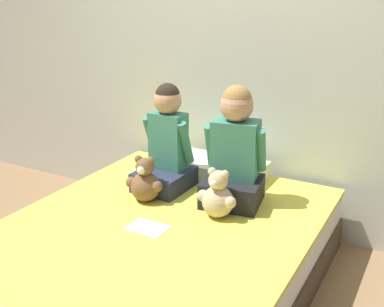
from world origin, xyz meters
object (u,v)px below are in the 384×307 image
at_px(child_on_right, 235,152).
at_px(pillow_at_headboard, 219,169).
at_px(child_on_left, 167,145).
at_px(sign_card, 148,228).
at_px(teddy_bear_held_by_right_child, 218,197).
at_px(teddy_bear_held_by_left_child, 145,182).
at_px(bed, 155,260).

distance_m(child_on_right, pillow_at_headboard, 0.45).
distance_m(child_on_left, sign_card, 0.62).
bearing_deg(teddy_bear_held_by_right_child, child_on_left, 157.19).
height_order(teddy_bear_held_by_left_child, pillow_at_headboard, teddy_bear_held_by_left_child).
bearing_deg(child_on_right, teddy_bear_held_by_left_child, -161.94).
relative_size(child_on_right, pillow_at_headboard, 1.15).
bearing_deg(bed, teddy_bear_held_by_left_child, 131.19).
distance_m(teddy_bear_held_by_left_child, sign_card, 0.36).
height_order(bed, pillow_at_headboard, pillow_at_headboard).
height_order(teddy_bear_held_by_left_child, teddy_bear_held_by_right_child, same).
distance_m(child_on_right, sign_card, 0.65).
distance_m(bed, sign_card, 0.20).
relative_size(child_on_left, pillow_at_headboard, 1.10).
bearing_deg(teddy_bear_held_by_left_child, child_on_left, 82.41).
bearing_deg(teddy_bear_held_by_left_child, teddy_bear_held_by_right_child, -5.21).
distance_m(teddy_bear_held_by_right_child, pillow_at_headboard, 0.57).
bearing_deg(pillow_at_headboard, child_on_left, -127.07).
xyz_separation_m(bed, teddy_bear_held_by_left_child, (-0.22, 0.25, 0.32)).
height_order(child_on_left, sign_card, child_on_left).
bearing_deg(child_on_left, bed, -63.95).
relative_size(child_on_right, teddy_bear_held_by_left_child, 2.48).
bearing_deg(teddy_bear_held_by_right_child, sign_card, -127.44).
bearing_deg(bed, sign_card, -128.26).
height_order(bed, sign_card, sign_card).
xyz_separation_m(child_on_right, teddy_bear_held_by_left_child, (-0.45, -0.24, -0.19)).
height_order(teddy_bear_held_by_left_child, sign_card, teddy_bear_held_by_left_child).
relative_size(teddy_bear_held_by_left_child, sign_card, 1.32).
height_order(child_on_left, teddy_bear_held_by_right_child, child_on_left).
bearing_deg(child_on_left, child_on_right, 1.73).
bearing_deg(child_on_right, pillow_at_headboard, 118.26).
xyz_separation_m(bed, teddy_bear_held_by_right_child, (0.24, 0.27, 0.32)).
bearing_deg(teddy_bear_held_by_right_child, bed, -127.69).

